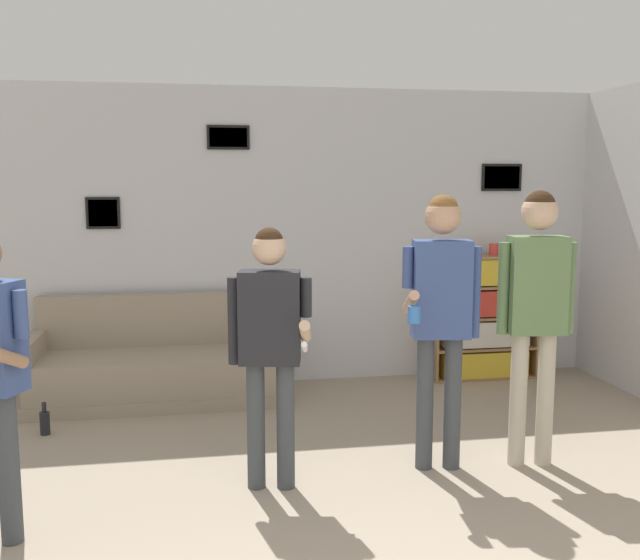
{
  "coord_description": "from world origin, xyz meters",
  "views": [
    {
      "loc": [
        -0.63,
        -2.21,
        1.86
      ],
      "look_at": [
        0.12,
        2.13,
        1.25
      ],
      "focal_mm": 40.0,
      "sensor_mm": 36.0,
      "label": 1
    }
  ],
  "objects_px": {
    "person_watcher_holding_cup": "(441,301)",
    "drinking_cup": "(493,250)",
    "person_spectator_near_bookshelf": "(536,297)",
    "couch": "(156,367)",
    "bottle_on_floor": "(45,422)",
    "bookshelf": "(483,317)",
    "person_player_foreground_center": "(270,332)"
  },
  "relations": [
    {
      "from": "person_player_foreground_center",
      "to": "person_watcher_holding_cup",
      "type": "relative_size",
      "value": 0.9
    },
    {
      "from": "bookshelf",
      "to": "bottle_on_floor",
      "type": "height_order",
      "value": "bookshelf"
    },
    {
      "from": "person_player_foreground_center",
      "to": "bottle_on_floor",
      "type": "height_order",
      "value": "person_player_foreground_center"
    },
    {
      "from": "bottle_on_floor",
      "to": "drinking_cup",
      "type": "xyz_separation_m",
      "value": [
        3.88,
        0.94,
        1.13
      ]
    },
    {
      "from": "person_watcher_holding_cup",
      "to": "bottle_on_floor",
      "type": "relative_size",
      "value": 7.26
    },
    {
      "from": "person_spectator_near_bookshelf",
      "to": "bottle_on_floor",
      "type": "relative_size",
      "value": 7.36
    },
    {
      "from": "person_player_foreground_center",
      "to": "person_spectator_near_bookshelf",
      "type": "relative_size",
      "value": 0.88
    },
    {
      "from": "person_spectator_near_bookshelf",
      "to": "drinking_cup",
      "type": "distance_m",
      "value": 2.16
    },
    {
      "from": "person_watcher_holding_cup",
      "to": "bottle_on_floor",
      "type": "bearing_deg",
      "value": 157.76
    },
    {
      "from": "bookshelf",
      "to": "person_spectator_near_bookshelf",
      "type": "height_order",
      "value": "person_spectator_near_bookshelf"
    },
    {
      "from": "person_watcher_holding_cup",
      "to": "drinking_cup",
      "type": "xyz_separation_m",
      "value": [
        1.22,
        2.03,
        0.12
      ]
    },
    {
      "from": "person_player_foreground_center",
      "to": "drinking_cup",
      "type": "xyz_separation_m",
      "value": [
        2.32,
        2.14,
        0.26
      ]
    },
    {
      "from": "person_watcher_holding_cup",
      "to": "drinking_cup",
      "type": "relative_size",
      "value": 16.34
    },
    {
      "from": "person_spectator_near_bookshelf",
      "to": "bottle_on_floor",
      "type": "xyz_separation_m",
      "value": [
        -3.28,
        1.13,
        -1.03
      ]
    },
    {
      "from": "bookshelf",
      "to": "bottle_on_floor",
      "type": "relative_size",
      "value": 4.78
    },
    {
      "from": "bottle_on_floor",
      "to": "couch",
      "type": "bearing_deg",
      "value": 43.92
    },
    {
      "from": "couch",
      "to": "person_spectator_near_bookshelf",
      "type": "relative_size",
      "value": 1.16
    },
    {
      "from": "couch",
      "to": "drinking_cup",
      "type": "distance_m",
      "value": 3.25
    },
    {
      "from": "person_player_foreground_center",
      "to": "couch",
      "type": "bearing_deg",
      "value": 112.05
    },
    {
      "from": "bottle_on_floor",
      "to": "person_watcher_holding_cup",
      "type": "bearing_deg",
      "value": -22.24
    },
    {
      "from": "bookshelf",
      "to": "person_spectator_near_bookshelf",
      "type": "relative_size",
      "value": 0.65
    },
    {
      "from": "couch",
      "to": "bottle_on_floor",
      "type": "distance_m",
      "value": 1.09
    },
    {
      "from": "bookshelf",
      "to": "person_watcher_holding_cup",
      "type": "distance_m",
      "value": 2.38
    },
    {
      "from": "person_watcher_holding_cup",
      "to": "couch",
      "type": "bearing_deg",
      "value": 135.93
    },
    {
      "from": "person_player_foreground_center",
      "to": "drinking_cup",
      "type": "bearing_deg",
      "value": 42.64
    },
    {
      "from": "person_spectator_near_bookshelf",
      "to": "drinking_cup",
      "type": "xyz_separation_m",
      "value": [
        0.6,
        2.07,
        0.1
      ]
    },
    {
      "from": "bottle_on_floor",
      "to": "drinking_cup",
      "type": "bearing_deg",
      "value": 13.6
    },
    {
      "from": "couch",
      "to": "person_spectator_near_bookshelf",
      "type": "height_order",
      "value": "person_spectator_near_bookshelf"
    },
    {
      "from": "couch",
      "to": "person_player_foreground_center",
      "type": "distance_m",
      "value": 2.2
    },
    {
      "from": "person_spectator_near_bookshelf",
      "to": "drinking_cup",
      "type": "bearing_deg",
      "value": 73.81
    },
    {
      "from": "drinking_cup",
      "to": "person_watcher_holding_cup",
      "type": "bearing_deg",
      "value": -121.1
    },
    {
      "from": "bookshelf",
      "to": "person_watcher_holding_cup",
      "type": "height_order",
      "value": "person_watcher_holding_cup"
    }
  ]
}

